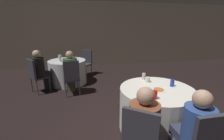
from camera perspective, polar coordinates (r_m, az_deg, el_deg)
ground_plane at (r=2.93m, az=16.77°, el=-20.94°), size 16.00×16.00×0.00m
wall_back at (r=6.97m, az=-1.43°, el=13.28°), size 16.00×0.06×2.80m
table_near at (r=2.78m, az=16.14°, el=-13.88°), size 1.23×1.23×0.74m
table_far at (r=4.92m, az=-16.44°, el=-0.68°), size 1.13×1.13×0.74m
chair_near_southwest at (r=1.83m, az=10.98°, el=-24.25°), size 0.56×0.56×0.94m
chair_far_south at (r=3.93m, az=-15.18°, el=-1.99°), size 0.46×0.47×0.94m
chair_far_northeast at (r=5.60m, az=-9.79°, el=3.63°), size 0.56×0.56×0.94m
chair_far_southwest at (r=4.44m, az=-27.17°, el=-1.17°), size 0.56×0.56×0.94m
person_floral_shirt at (r=1.95m, az=12.29°, el=-20.85°), size 0.46×0.48×1.12m
person_blue_shirt at (r=2.08m, az=27.88°, el=-20.20°), size 0.32×0.50×1.12m
person_black_shirt at (r=4.50m, az=-25.25°, el=-0.35°), size 0.46×0.44×1.16m
person_green_jacket at (r=4.07m, az=-15.50°, el=-0.76°), size 0.39×0.51×1.16m
pizza_plate_near at (r=2.56m, az=17.32°, el=-7.17°), size 0.24×0.24×0.02m
soda_can_silver at (r=2.99m, az=12.00°, el=-2.34°), size 0.07×0.07×0.12m
soda_can_red at (r=2.23m, az=16.03°, el=-9.10°), size 0.07×0.07×0.12m
soda_can_blue at (r=2.78m, az=21.96°, el=-4.60°), size 0.07×0.07×0.12m
cup_near at (r=2.86m, az=13.41°, el=-3.59°), size 0.09×0.09×0.09m
bottle_far at (r=4.68m, az=-19.19°, el=4.22°), size 0.09×0.09×0.20m
cup_far at (r=4.83m, az=-16.98°, el=4.07°), size 0.07×0.07×0.09m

